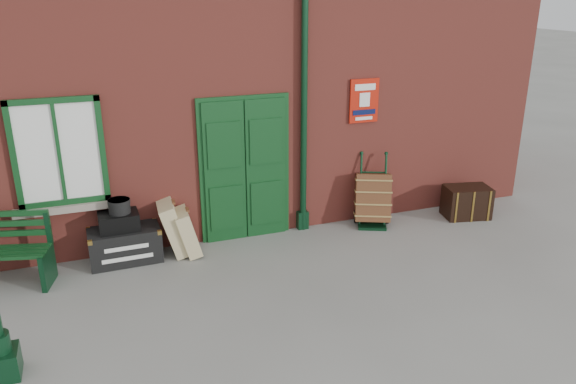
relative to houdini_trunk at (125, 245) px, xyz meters
name	(u,v)px	position (x,y,z in m)	size (l,w,h in m)	color
ground	(297,274)	(2.19, -1.25, -0.25)	(80.00, 80.00, 0.00)	gray
station_building	(228,81)	(2.18, 2.24, 1.91)	(10.30, 4.30, 4.36)	#9E3E33
houdini_trunk	(125,245)	(0.00, 0.00, 0.00)	(1.00, 0.55, 0.50)	black
strongbox	(119,221)	(-0.05, 0.00, 0.38)	(0.55, 0.40, 0.25)	black
hatbox	(119,206)	(-0.02, 0.00, 0.60)	(0.30, 0.30, 0.20)	black
suitcase_back	(174,228)	(0.71, 0.00, 0.16)	(0.23, 0.57, 0.79)	tan
suitcase_front	(187,232)	(0.89, -0.10, 0.10)	(0.20, 0.51, 0.68)	tan
porter_trolley	(373,198)	(4.00, -0.02, 0.21)	(0.77, 0.79, 1.18)	black
dark_trunk	(467,202)	(5.69, -0.30, 0.02)	(0.75, 0.49, 0.54)	black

